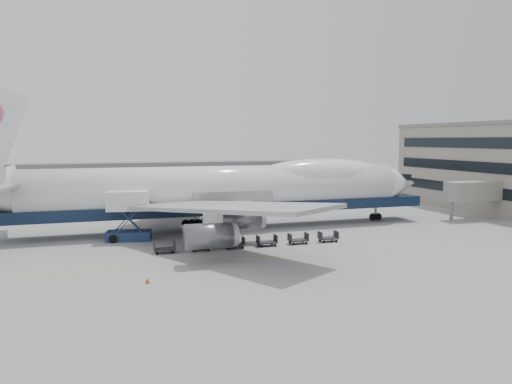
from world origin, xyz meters
name	(u,v)px	position (x,y,z in m)	size (l,w,h in m)	color
ground	(245,246)	(0.00, 0.00, 0.00)	(260.00, 260.00, 0.00)	gray
apron_line	(261,258)	(0.00, -6.00, 0.01)	(60.00, 0.15, 0.01)	gold
hangar	(122,177)	(-10.00, 70.00, 3.50)	(110.00, 8.00, 7.00)	slate
airliner	(224,189)	(0.64, 12.00, 5.62)	(67.00, 55.30, 19.98)	white
catering_truck	(128,213)	(-12.77, 7.93, 3.46)	(5.84, 4.48, 6.20)	navy
traffic_cone	(147,281)	(-12.59, -11.95, 0.26)	(0.38, 0.38, 0.56)	red
dolly_0	(164,248)	(-9.53, -0.65, 0.53)	(2.30, 1.35, 1.30)	#2D2D30
dolly_1	(200,246)	(-5.52, -0.65, 0.53)	(2.30, 1.35, 1.30)	#2D2D30
dolly_2	(234,244)	(-1.51, -0.65, 0.53)	(2.30, 1.35, 1.30)	#2D2D30
dolly_3	(267,242)	(2.50, -0.65, 0.53)	(2.30, 1.35, 1.30)	#2D2D30
dolly_4	(298,239)	(6.52, -0.65, 0.53)	(2.30, 1.35, 1.30)	#2D2D30
dolly_5	(328,237)	(10.53, -0.65, 0.53)	(2.30, 1.35, 1.30)	#2D2D30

